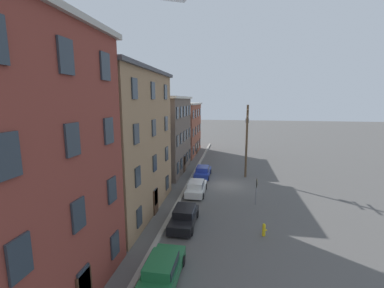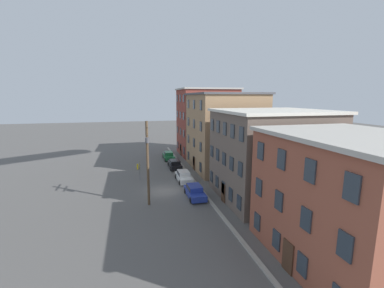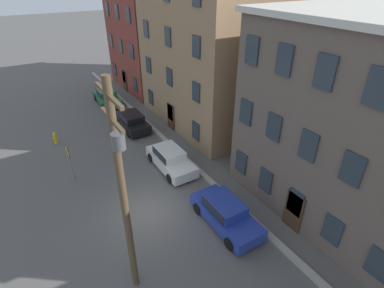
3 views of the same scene
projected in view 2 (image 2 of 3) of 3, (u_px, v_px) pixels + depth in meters
name	position (u px, v px, depth m)	size (l,w,h in m)	color
ground_plane	(165.00, 191.00, 32.68)	(200.00, 200.00, 0.00)	#565451
kerb_strip	(199.00, 187.00, 33.72)	(56.00, 0.36, 0.16)	#9E998E
apartment_corner	(207.00, 122.00, 52.88)	(9.96, 11.38, 13.56)	brown
apartment_midblock	(224.00, 131.00, 42.35)	(12.45, 10.64, 12.48)	#9E7A56
apartment_far	(270.00, 155.00, 29.76)	(11.25, 11.78, 10.38)	#66564C
apartment_annex	(350.00, 200.00, 17.83)	(12.09, 9.64, 9.36)	brown
car_green	(169.00, 155.00, 49.42)	(4.40, 1.92, 1.43)	#1E6638
car_black	(175.00, 164.00, 43.10)	(4.40, 1.92, 1.43)	black
car_white	(184.00, 176.00, 36.44)	(4.40, 1.92, 1.43)	silver
car_blue	(195.00, 191.00, 30.53)	(4.40, 1.92, 1.43)	#233899
caution_sign	(140.00, 168.00, 36.73)	(0.98, 0.08, 2.66)	slate
utility_pole	(148.00, 159.00, 27.56)	(2.40, 0.44, 9.31)	brown
fire_hydrant	(138.00, 167.00, 42.38)	(0.24, 0.34, 0.96)	yellow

